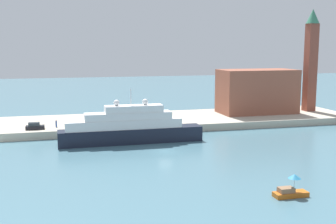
{
  "coord_description": "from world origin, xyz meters",
  "views": [
    {
      "loc": [
        -18.99,
        -74.75,
        19.24
      ],
      "look_at": [
        2.04,
        6.0,
        6.45
      ],
      "focal_mm": 45.58,
      "sensor_mm": 36.0,
      "label": 1
    }
  ],
  "objects_px": {
    "small_motorboat": "(290,190)",
    "person_figure": "(56,124)",
    "large_yacht": "(129,128)",
    "bell_tower": "(311,57)",
    "parked_car": "(35,126)",
    "mooring_bollard": "(130,125)",
    "harbor_building": "(257,91)"
  },
  "relations": [
    {
      "from": "large_yacht",
      "to": "bell_tower",
      "type": "bearing_deg",
      "value": 20.22
    },
    {
      "from": "harbor_building",
      "to": "mooring_bollard",
      "type": "height_order",
      "value": "harbor_building"
    },
    {
      "from": "bell_tower",
      "to": "mooring_bollard",
      "type": "bearing_deg",
      "value": -168.11
    },
    {
      "from": "parked_car",
      "to": "person_figure",
      "type": "bearing_deg",
      "value": 16.32
    },
    {
      "from": "bell_tower",
      "to": "parked_car",
      "type": "relative_size",
      "value": 7.05
    },
    {
      "from": "harbor_building",
      "to": "bell_tower",
      "type": "relative_size",
      "value": 0.73
    },
    {
      "from": "large_yacht",
      "to": "person_figure",
      "type": "bearing_deg",
      "value": 139.95
    },
    {
      "from": "parked_car",
      "to": "mooring_bollard",
      "type": "xyz_separation_m",
      "value": [
        20.41,
        -1.92,
        -0.32
      ]
    },
    {
      "from": "parked_car",
      "to": "small_motorboat",
      "type": "bearing_deg",
      "value": -54.3
    },
    {
      "from": "large_yacht",
      "to": "parked_car",
      "type": "distance_m",
      "value": 21.59
    },
    {
      "from": "bell_tower",
      "to": "person_figure",
      "type": "distance_m",
      "value": 69.49
    },
    {
      "from": "small_motorboat",
      "to": "bell_tower",
      "type": "height_order",
      "value": "bell_tower"
    },
    {
      "from": "large_yacht",
      "to": "parked_car",
      "type": "relative_size",
      "value": 7.4
    },
    {
      "from": "mooring_bollard",
      "to": "person_figure",
      "type": "bearing_deg",
      "value": 168.55
    },
    {
      "from": "person_figure",
      "to": "mooring_bollard",
      "type": "relative_size",
      "value": 2.69
    },
    {
      "from": "small_motorboat",
      "to": "parked_car",
      "type": "distance_m",
      "value": 57.82
    },
    {
      "from": "harbor_building",
      "to": "bell_tower",
      "type": "bearing_deg",
      "value": -1.29
    },
    {
      "from": "mooring_bollard",
      "to": "large_yacht",
      "type": "bearing_deg",
      "value": -100.79
    },
    {
      "from": "large_yacht",
      "to": "small_motorboat",
      "type": "bearing_deg",
      "value": -67.54
    },
    {
      "from": "bell_tower",
      "to": "parked_car",
      "type": "distance_m",
      "value": 74.02
    },
    {
      "from": "person_figure",
      "to": "harbor_building",
      "type": "bearing_deg",
      "value": 8.73
    },
    {
      "from": "small_motorboat",
      "to": "harbor_building",
      "type": "height_order",
      "value": "harbor_building"
    },
    {
      "from": "small_motorboat",
      "to": "parked_car",
      "type": "xyz_separation_m",
      "value": [
        -33.73,
        46.94,
        1.41
      ]
    },
    {
      "from": "bell_tower",
      "to": "large_yacht",
      "type": "bearing_deg",
      "value": -159.78
    },
    {
      "from": "small_motorboat",
      "to": "person_figure",
      "type": "relative_size",
      "value": 2.71
    },
    {
      "from": "person_figure",
      "to": "mooring_bollard",
      "type": "distance_m",
      "value": 16.28
    },
    {
      "from": "mooring_bollard",
      "to": "bell_tower",
      "type": "bearing_deg",
      "value": 11.89
    },
    {
      "from": "mooring_bollard",
      "to": "parked_car",
      "type": "bearing_deg",
      "value": 174.62
    },
    {
      "from": "parked_car",
      "to": "mooring_bollard",
      "type": "distance_m",
      "value": 20.5
    },
    {
      "from": "large_yacht",
      "to": "small_motorboat",
      "type": "relative_size",
      "value": 6.38
    },
    {
      "from": "large_yacht",
      "to": "bell_tower",
      "type": "distance_m",
      "value": 58.42
    },
    {
      "from": "person_figure",
      "to": "mooring_bollard",
      "type": "xyz_separation_m",
      "value": [
        15.95,
        -3.23,
        -0.46
      ]
    }
  ]
}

